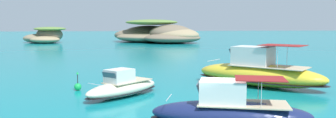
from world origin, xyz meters
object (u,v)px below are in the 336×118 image
at_px(islet_small, 46,36).
at_px(channel_buoy, 78,86).
at_px(motorboat_cream, 123,87).
at_px(motorboat_yellow, 258,73).
at_px(islet_large, 157,34).
at_px(motorboat_navy, 230,112).

bearing_deg(islet_small, channel_buoy, -75.80).
distance_m(motorboat_cream, motorboat_yellow, 11.62).
bearing_deg(channel_buoy, islet_small, 104.20).
bearing_deg(motorboat_cream, islet_large, 83.22).
distance_m(islet_large, islet_small, 29.05).
bearing_deg(motorboat_yellow, channel_buoy, -178.98).
relative_size(motorboat_navy, motorboat_yellow, 0.82).
bearing_deg(islet_large, motorboat_navy, -92.11).
bearing_deg(islet_large, motorboat_yellow, -87.57).
xyz_separation_m(motorboat_cream, motorboat_yellow, (11.24, 2.91, 0.44)).
bearing_deg(motorboat_cream, islet_small, 106.36).
relative_size(motorboat_cream, channel_buoy, 4.22).
xyz_separation_m(motorboat_yellow, channel_buoy, (-14.75, -0.26, -0.78)).
bearing_deg(islet_large, islet_small, -179.90).
bearing_deg(motorboat_navy, islet_small, 108.35).
distance_m(islet_small, motorboat_navy, 83.03).
height_order(motorboat_navy, channel_buoy, motorboat_navy).
height_order(islet_large, motorboat_yellow, islet_large).
distance_m(islet_large, motorboat_navy, 78.92).
height_order(islet_large, motorboat_navy, islet_large).
height_order(islet_large, islet_small, islet_large).
relative_size(islet_small, channel_buoy, 8.29).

